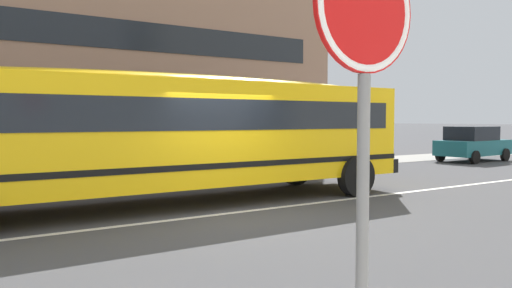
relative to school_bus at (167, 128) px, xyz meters
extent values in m
plane|color=#424244|center=(0.74, -1.52, -1.77)|extent=(400.00, 400.00, 0.00)
cube|color=gray|center=(0.74, 6.10, -1.76)|extent=(120.00, 3.00, 0.01)
cube|color=silver|center=(0.74, -1.52, -1.76)|extent=(110.00, 0.16, 0.01)
cube|color=yellow|center=(0.26, 0.00, -0.11)|extent=(11.36, 2.58, 2.27)
cube|color=black|center=(6.02, 0.00, -1.06)|extent=(0.21, 2.58, 0.37)
cube|color=black|center=(0.26, 0.00, 0.29)|extent=(10.68, 2.62, 0.66)
cube|color=black|center=(0.26, 0.00, -0.79)|extent=(11.38, 2.61, 0.12)
ellipsoid|color=yellow|center=(0.26, 0.00, 1.02)|extent=(10.90, 2.38, 0.37)
cylinder|color=black|center=(4.57, -1.29, -1.25)|extent=(1.03, 0.29, 1.03)
cylinder|color=black|center=(4.57, 1.29, -1.25)|extent=(1.03, 0.29, 1.03)
cube|color=#195B66|center=(16.52, 3.37, -1.12)|extent=(3.99, 1.93, 0.70)
cube|color=black|center=(16.37, 3.36, -0.45)|extent=(2.29, 1.69, 0.64)
cylinder|color=black|center=(17.76, 4.30, -1.47)|extent=(0.61, 0.22, 0.60)
cylinder|color=black|center=(17.87, 2.60, -1.47)|extent=(0.61, 0.22, 0.60)
cylinder|color=black|center=(15.17, 4.14, -1.47)|extent=(0.61, 0.22, 0.60)
cylinder|color=black|center=(15.27, 2.45, -1.47)|extent=(0.61, 0.22, 0.60)
cylinder|color=slate|center=(-2.07, -8.24, -0.67)|extent=(0.07, 0.07, 2.20)
cylinder|color=red|center=(-2.07, -8.24, 0.78)|extent=(0.70, 0.03, 0.70)
torus|color=white|center=(-2.07, -8.24, 0.78)|extent=(0.69, 0.05, 0.69)
cube|color=#93705B|center=(1.68, 12.40, 4.63)|extent=(19.01, 9.60, 12.80)
cube|color=black|center=(1.68, 7.58, 0.15)|extent=(15.97, 0.04, 1.10)
cube|color=black|center=(1.68, 7.58, 3.35)|extent=(15.97, 0.04, 1.10)
camera|label=1|loc=(-3.95, -10.14, 0.18)|focal=33.32mm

